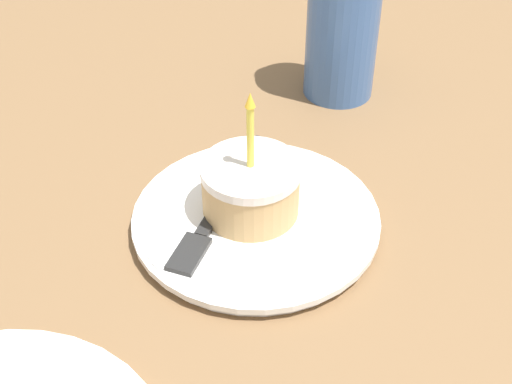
{
  "coord_description": "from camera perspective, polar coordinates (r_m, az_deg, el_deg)",
  "views": [
    {
      "loc": [
        -0.4,
        0.3,
        0.44
      ],
      "look_at": [
        -0.01,
        0.01,
        0.04
      ],
      "focal_mm": 50.0,
      "sensor_mm": 36.0,
      "label": 1
    }
  ],
  "objects": [
    {
      "name": "bottle",
      "position": [
        0.8,
        7.01,
        13.72
      ],
      "size": [
        0.08,
        0.08,
        0.23
      ],
      "color": "#3F66A5",
      "rests_on": "ground_plane"
    },
    {
      "name": "cake_slice",
      "position": [
        0.63,
        -0.43,
        0.34
      ],
      "size": [
        0.09,
        0.09,
        0.12
      ],
      "color": "tan",
      "rests_on": "plate"
    },
    {
      "name": "plate",
      "position": [
        0.64,
        -0.0,
        -2.22
      ],
      "size": [
        0.22,
        0.22,
        0.02
      ],
      "color": "white",
      "rests_on": "ground_plane"
    },
    {
      "name": "ground_plane",
      "position": [
        0.68,
        -0.23,
        -3.1
      ],
      "size": [
        2.4,
        2.4,
        0.04
      ],
      "color": "brown",
      "rests_on": "ground"
    },
    {
      "name": "fork",
      "position": [
        0.64,
        -3.08,
        -1.26
      ],
      "size": [
        0.12,
        0.18,
        0.0
      ],
      "color": "#262626",
      "rests_on": "plate"
    }
  ]
}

